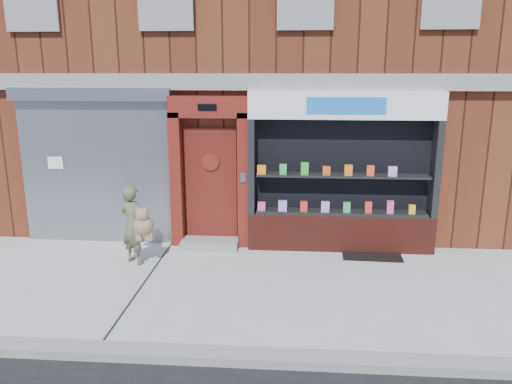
# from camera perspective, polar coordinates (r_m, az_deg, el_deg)

# --- Properties ---
(ground) EXTENTS (80.00, 80.00, 0.00)m
(ground) POSITION_cam_1_polar(r_m,az_deg,el_deg) (8.17, -1.95, -10.58)
(ground) COLOR #9E9E99
(ground) RESTS_ON ground
(curb) EXTENTS (60.00, 0.30, 0.12)m
(curb) POSITION_cam_1_polar(r_m,az_deg,el_deg) (6.26, -4.19, -18.22)
(curb) COLOR gray
(curb) RESTS_ON ground
(building) EXTENTS (12.00, 8.16, 8.00)m
(building) POSITION_cam_1_polar(r_m,az_deg,el_deg) (13.42, 0.79, 16.54)
(building) COLOR #532012
(building) RESTS_ON ground
(shutter_bay) EXTENTS (3.10, 0.30, 3.04)m
(shutter_bay) POSITION_cam_1_polar(r_m,az_deg,el_deg) (10.21, -17.84, 3.85)
(shutter_bay) COLOR gray
(shutter_bay) RESTS_ON ground
(red_door_bay) EXTENTS (1.52, 0.58, 2.90)m
(red_door_bay) POSITION_cam_1_polar(r_m,az_deg,el_deg) (9.58, -5.28, 2.25)
(red_door_bay) COLOR #59150F
(red_door_bay) RESTS_ON ground
(pharmacy_bay) EXTENTS (3.50, 0.41, 3.00)m
(pharmacy_bay) POSITION_cam_1_polar(r_m,az_deg,el_deg) (9.46, 9.77, 1.43)
(pharmacy_bay) COLOR #5A1E15
(pharmacy_bay) RESTS_ON ground
(woman) EXTENTS (0.72, 0.59, 1.42)m
(woman) POSITION_cam_1_polar(r_m,az_deg,el_deg) (9.04, -13.68, -3.62)
(woman) COLOR #54583A
(woman) RESTS_ON ground
(doormat) EXTENTS (1.11, 0.80, 0.03)m
(doormat) POSITION_cam_1_polar(r_m,az_deg,el_deg) (9.67, 13.03, -6.87)
(doormat) COLOR black
(doormat) RESTS_ON ground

